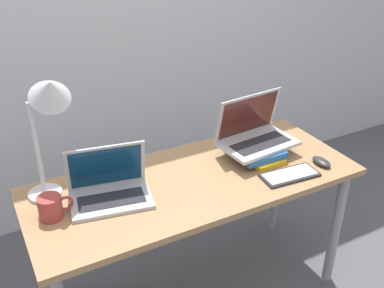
{
  "coord_description": "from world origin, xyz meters",
  "views": [
    {
      "loc": [
        -0.8,
        -1.18,
        1.81
      ],
      "look_at": [
        -0.01,
        0.3,
        0.89
      ],
      "focal_mm": 42.0,
      "sensor_mm": 36.0,
      "label": 1
    }
  ],
  "objects_px": {
    "wireless_keyboard": "(290,175)",
    "book_stack": "(256,152)",
    "laptop_left": "(109,188)",
    "mug": "(51,207)",
    "mouse": "(321,162)",
    "desk_lamp": "(49,104)",
    "laptop_on_books": "(255,134)"
  },
  "relations": [
    {
      "from": "laptop_left",
      "to": "desk_lamp",
      "type": "distance_m",
      "value": 0.42
    },
    {
      "from": "laptop_left",
      "to": "wireless_keyboard",
      "type": "bearing_deg",
      "value": -16.26
    },
    {
      "from": "mouse",
      "to": "desk_lamp",
      "type": "relative_size",
      "value": 0.19
    },
    {
      "from": "mug",
      "to": "desk_lamp",
      "type": "xyz_separation_m",
      "value": [
        0.08,
        0.13,
        0.37
      ]
    },
    {
      "from": "laptop_left",
      "to": "laptop_on_books",
      "type": "height_order",
      "value": "laptop_on_books"
    },
    {
      "from": "wireless_keyboard",
      "to": "desk_lamp",
      "type": "xyz_separation_m",
      "value": [
        -0.94,
        0.34,
        0.41
      ]
    },
    {
      "from": "laptop_left",
      "to": "mug",
      "type": "height_order",
      "value": "laptop_left"
    },
    {
      "from": "book_stack",
      "to": "mug",
      "type": "relative_size",
      "value": 1.93
    },
    {
      "from": "laptop_on_books",
      "to": "mouse",
      "type": "height_order",
      "value": "laptop_on_books"
    },
    {
      "from": "wireless_keyboard",
      "to": "laptop_on_books",
      "type": "bearing_deg",
      "value": 94.2
    },
    {
      "from": "book_stack",
      "to": "desk_lamp",
      "type": "bearing_deg",
      "value": 172.39
    },
    {
      "from": "laptop_left",
      "to": "book_stack",
      "type": "xyz_separation_m",
      "value": [
        0.73,
        -0.01,
        -0.02
      ]
    },
    {
      "from": "mug",
      "to": "desk_lamp",
      "type": "relative_size",
      "value": 0.24
    },
    {
      "from": "laptop_on_books",
      "to": "desk_lamp",
      "type": "bearing_deg",
      "value": 174.95
    },
    {
      "from": "mouse",
      "to": "mug",
      "type": "relative_size",
      "value": 0.79
    },
    {
      "from": "wireless_keyboard",
      "to": "book_stack",
      "type": "bearing_deg",
      "value": 99.23
    },
    {
      "from": "laptop_left",
      "to": "mug",
      "type": "xyz_separation_m",
      "value": [
        -0.24,
        -0.02,
        0.0
      ]
    },
    {
      "from": "laptop_on_books",
      "to": "wireless_keyboard",
      "type": "bearing_deg",
      "value": -85.8
    },
    {
      "from": "laptop_on_books",
      "to": "desk_lamp",
      "type": "distance_m",
      "value": 0.97
    },
    {
      "from": "laptop_left",
      "to": "book_stack",
      "type": "distance_m",
      "value": 0.73
    },
    {
      "from": "laptop_left",
      "to": "wireless_keyboard",
      "type": "xyz_separation_m",
      "value": [
        0.77,
        -0.22,
        -0.04
      ]
    },
    {
      "from": "wireless_keyboard",
      "to": "mug",
      "type": "relative_size",
      "value": 1.98
    },
    {
      "from": "mug",
      "to": "desk_lamp",
      "type": "height_order",
      "value": "desk_lamp"
    },
    {
      "from": "mug",
      "to": "book_stack",
      "type": "bearing_deg",
      "value": 0.74
    },
    {
      "from": "wireless_keyboard",
      "to": "desk_lamp",
      "type": "relative_size",
      "value": 0.48
    },
    {
      "from": "laptop_on_books",
      "to": "mouse",
      "type": "relative_size",
      "value": 3.5
    },
    {
      "from": "wireless_keyboard",
      "to": "laptop_left",
      "type": "bearing_deg",
      "value": 163.74
    },
    {
      "from": "laptop_left",
      "to": "desk_lamp",
      "type": "height_order",
      "value": "desk_lamp"
    },
    {
      "from": "mouse",
      "to": "mug",
      "type": "distance_m",
      "value": 1.22
    },
    {
      "from": "book_stack",
      "to": "laptop_on_books",
      "type": "bearing_deg",
      "value": 67.55
    },
    {
      "from": "laptop_left",
      "to": "wireless_keyboard",
      "type": "distance_m",
      "value": 0.8
    },
    {
      "from": "laptop_left",
      "to": "laptop_on_books",
      "type": "bearing_deg",
      "value": 2.33
    }
  ]
}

